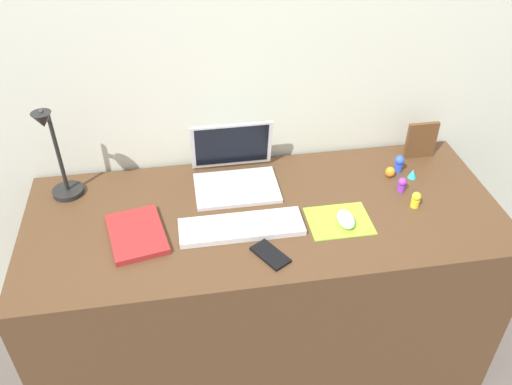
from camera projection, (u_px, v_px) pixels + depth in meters
name	position (u px, v px, depth m)	size (l,w,h in m)	color
ground_plane	(263.00, 346.00, 2.28)	(6.00, 6.00, 0.00)	#59514C
back_wall	(249.00, 158.00, 2.14)	(2.84, 0.05, 1.43)	beige
desk	(264.00, 286.00, 2.06)	(1.64, 0.67, 0.74)	#4C331E
laptop	(234.00, 169.00, 1.95)	(0.30, 0.26, 0.21)	silver
keyboard	(241.00, 227.00, 1.76)	(0.41, 0.13, 0.02)	silver
mousepad	(339.00, 221.00, 1.79)	(0.21, 0.17, 0.00)	#8CDB33
mouse	(346.00, 219.00, 1.77)	(0.06, 0.10, 0.03)	silver
cell_phone	(270.00, 255.00, 1.66)	(0.06, 0.13, 0.01)	black
desk_lamp	(57.00, 157.00, 1.79)	(0.11, 0.16, 0.38)	black
notebook_pad	(137.00, 234.00, 1.73)	(0.17, 0.24, 0.02)	maroon
picture_frame	(421.00, 140.00, 2.06)	(0.12, 0.02, 0.15)	brown
toy_figurine_yellow	(416.00, 199.00, 1.84)	(0.03, 0.03, 0.06)	yellow
toy_figurine_cyan	(412.00, 174.00, 1.98)	(0.03, 0.03, 0.04)	#28B7CC
toy_figurine_orange	(390.00, 172.00, 1.99)	(0.04, 0.04, 0.04)	orange
toy_figurine_blue	(399.00, 163.00, 2.01)	(0.04, 0.04, 0.07)	blue
toy_figurine_purple	(402.00, 184.00, 1.91)	(0.03, 0.03, 0.06)	purple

